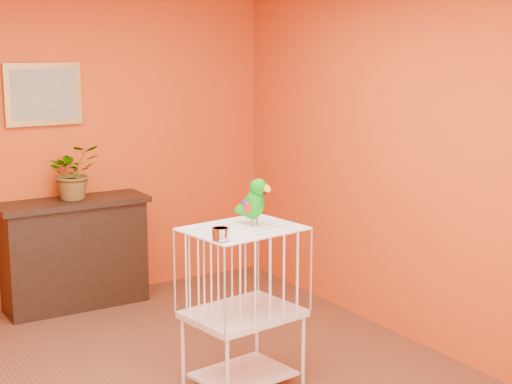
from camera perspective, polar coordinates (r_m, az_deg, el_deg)
room_shell at (r=4.49m, az=-6.92°, el=3.32°), size 4.50×4.50×4.50m
console_cabinet at (r=6.63m, az=-13.06°, el=-4.37°), size 1.22×0.44×0.90m
potted_plant at (r=6.50m, az=-13.08°, el=0.98°), size 0.42×0.46×0.35m
framed_picture at (r=6.55m, az=-15.21°, el=6.87°), size 0.62×0.04×0.50m
birdcage at (r=4.96m, az=-0.95°, el=-8.27°), size 0.74×0.60×1.04m
feed_cup at (r=4.52m, az=-2.60°, el=-3.05°), size 0.10×0.10×0.07m
parrot at (r=4.87m, az=-0.11°, el=-0.66°), size 0.16×0.27×0.30m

